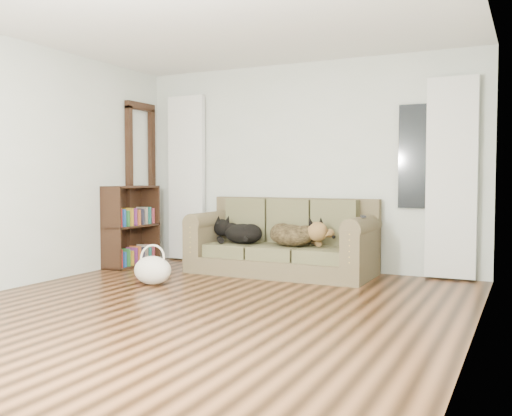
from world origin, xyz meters
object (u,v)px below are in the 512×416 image
at_px(sofa, 281,236).
at_px(bookshelf, 131,228).
at_px(dog_shepherd, 294,234).
at_px(tote_bag, 153,270).
at_px(dog_black_lab, 240,233).

relative_size(sofa, bookshelf, 2.09).
distance_m(sofa, bookshelf, 2.03).
bearing_deg(bookshelf, sofa, 0.49).
relative_size(dog_shepherd, tote_bag, 1.50).
height_order(tote_bag, bookshelf, bookshelf).
bearing_deg(dog_black_lab, tote_bag, -80.36).
bearing_deg(sofa, tote_bag, -127.97).
relative_size(dog_black_lab, tote_bag, 1.38).
xyz_separation_m(dog_black_lab, tote_bag, (-0.45, -1.19, -0.32)).
height_order(dog_black_lab, tote_bag, dog_black_lab).
distance_m(dog_black_lab, tote_bag, 1.31).
distance_m(dog_shepherd, bookshelf, 2.21).
height_order(dog_black_lab, bookshelf, bookshelf).
distance_m(dog_black_lab, dog_shepherd, 0.72).
xyz_separation_m(sofa, dog_shepherd, (0.20, -0.07, 0.04)).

